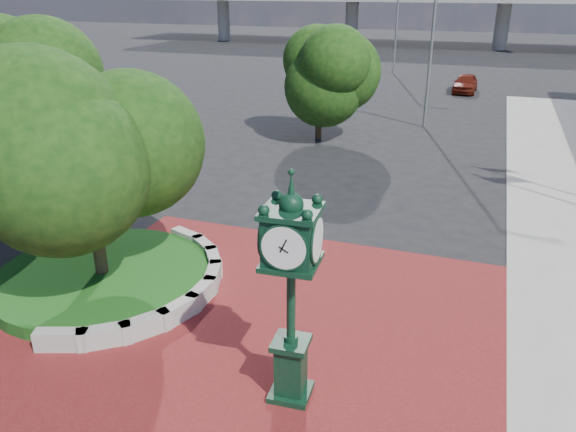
{
  "coord_description": "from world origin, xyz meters",
  "views": [
    {
      "loc": [
        4.87,
        -11.62,
        8.04
      ],
      "look_at": [
        0.14,
        1.5,
        2.26
      ],
      "focal_mm": 35.0,
      "sensor_mm": 36.0,
      "label": 1
    }
  ],
  "objects_px": {
    "parked_car": "(465,83)",
    "street_lamp_near": "(437,29)",
    "post_clock": "(291,283)",
    "street_lamp_far": "(400,11)"
  },
  "relations": [
    {
      "from": "post_clock",
      "to": "street_lamp_near",
      "type": "xyz_separation_m",
      "value": [
        -0.22,
        25.35,
        2.94
      ]
    },
    {
      "from": "post_clock",
      "to": "street_lamp_near",
      "type": "bearing_deg",
      "value": 90.5
    },
    {
      "from": "parked_car",
      "to": "street_lamp_near",
      "type": "height_order",
      "value": "street_lamp_near"
    },
    {
      "from": "parked_car",
      "to": "street_lamp_far",
      "type": "distance_m",
      "value": 11.82
    },
    {
      "from": "post_clock",
      "to": "street_lamp_near",
      "type": "relative_size",
      "value": 0.51
    },
    {
      "from": "post_clock",
      "to": "parked_car",
      "type": "distance_m",
      "value": 38.57
    },
    {
      "from": "street_lamp_near",
      "to": "street_lamp_far",
      "type": "distance_m",
      "value": 22.07
    },
    {
      "from": "parked_car",
      "to": "post_clock",
      "type": "bearing_deg",
      "value": -89.73
    },
    {
      "from": "street_lamp_far",
      "to": "parked_car",
      "type": "bearing_deg",
      "value": -49.76
    },
    {
      "from": "parked_car",
      "to": "street_lamp_near",
      "type": "relative_size",
      "value": 0.44
    }
  ]
}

